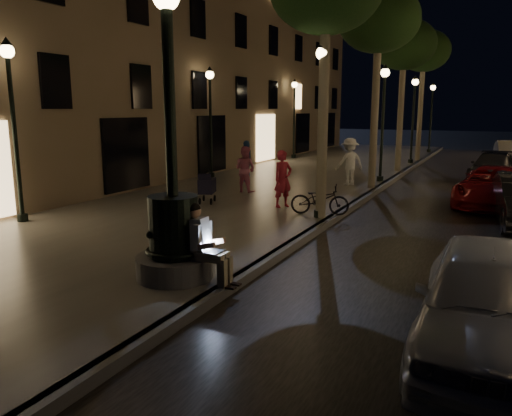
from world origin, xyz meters
The scene contains 27 objects.
ground centered at (0.00, 15.00, 0.00)m, with size 120.00×120.00×0.00m, color black.
cobble_lane centered at (3.00, 15.00, 0.01)m, with size 6.00×45.00×0.02m, color black.
promenade centered at (-4.00, 15.00, 0.10)m, with size 8.00×45.00×0.20m, color #615D55.
curb_strip centered at (0.00, 15.00, 0.10)m, with size 0.25×45.00×0.20m, color #59595B.
building_left centered at (-12.00, 18.00, 7.50)m, with size 8.00×36.00×15.00m, color #726147.
fountain_lamppost centered at (-1.00, 2.00, 1.21)m, with size 1.40×1.40×5.21m.
seated_man_laptop centered at (-0.39, 2.00, 0.94)m, with size 1.04×0.35×1.41m.
tree_second centered at (-0.20, 14.00, 6.33)m, with size 3.00×3.00×7.40m.
tree_third centered at (-0.30, 20.00, 6.14)m, with size 3.00×3.00×7.20m.
tree_far centered at (-0.22, 26.00, 6.43)m, with size 3.00×3.00×7.50m.
lamp_curb_a centered at (-0.30, 8.00, 3.24)m, with size 0.36×0.36×4.81m.
lamp_curb_b centered at (-0.30, 16.00, 3.24)m, with size 0.36×0.36×4.81m.
lamp_curb_c centered at (-0.30, 24.00, 3.24)m, with size 0.36×0.36×4.81m.
lamp_curb_d centered at (-0.30, 32.00, 3.24)m, with size 0.36×0.36×4.81m.
lamp_left_a centered at (-7.40, 4.00, 3.24)m, with size 0.36×0.36×4.81m.
lamp_left_b centered at (-7.40, 14.00, 3.24)m, with size 0.36×0.36×4.81m.
lamp_left_c centered at (-7.40, 24.00, 3.24)m, with size 0.36×0.36×4.81m.
stroller centered at (-4.27, 8.49, 0.76)m, with size 0.69×1.09×1.11m.
car_front centered at (4.17, 1.72, 0.75)m, with size 1.77×4.39×1.50m, color #ACAEB4.
car_third centered at (4.10, 13.00, 0.65)m, with size 2.17×4.71×1.31m, color maroon.
car_rear centered at (4.00, 19.26, 0.64)m, with size 1.81×4.44×1.29m, color #2A2A2F.
car_fifth centered at (4.80, 26.56, 0.72)m, with size 1.52×4.37×1.44m, color gray.
pedestrian_red centered at (-1.80, 8.94, 1.08)m, with size 0.64×0.42×1.76m, color #C1263B.
pedestrian_pink centered at (-4.14, 10.95, 1.04)m, with size 0.82×0.64×1.68m, color pink.
pedestrian_white centered at (-1.20, 14.36, 1.14)m, with size 1.21×0.69×1.87m, color silver.
pedestrian_blue centered at (-5.42, 13.59, 1.05)m, with size 1.00×0.42×1.71m, color #26508D.
bicycle centered at (-0.40, 8.35, 0.64)m, with size 0.58×1.68×0.88m, color black.
Camera 1 is at (4.10, -5.16, 3.21)m, focal length 35.00 mm.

